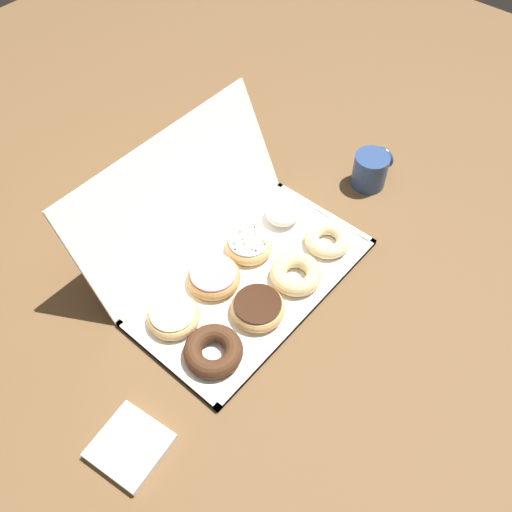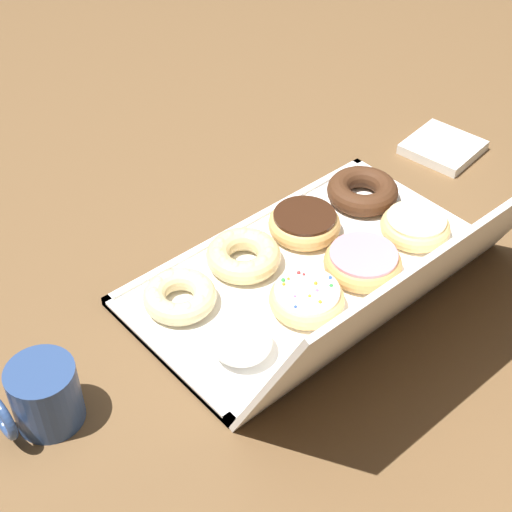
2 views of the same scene
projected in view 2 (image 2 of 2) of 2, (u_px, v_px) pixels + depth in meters
The scene contains 13 objects.
ground_plane at pixel (304, 273), 1.20m from camera, with size 3.00×3.00×0.00m, color brown.
donut_box at pixel (304, 270), 1.20m from camera, with size 0.55×0.30×0.01m.
box_lid_open at pixel (423, 280), 0.99m from camera, with size 0.55×0.30×0.01m, color white.
chocolate_cake_ring_donut_0 at pixel (362, 191), 1.32m from camera, with size 0.12×0.12×0.04m.
chocolate_frosted_donut_1 at pixel (304, 223), 1.25m from camera, with size 0.12×0.12×0.04m.
cruller_donut_2 at pixel (243, 255), 1.19m from camera, with size 0.12×0.12×0.04m.
cruller_donut_3 at pixel (180, 296), 1.13m from camera, with size 0.11×0.11×0.04m.
glazed_ring_donut_4 at pixel (415, 226), 1.25m from camera, with size 0.11×0.11×0.04m.
pink_frosted_donut_5 at pixel (363, 262), 1.18m from camera, with size 0.12×0.12×0.04m.
sprinkle_donut_6 at pixel (307, 298), 1.12m from camera, with size 0.11×0.11×0.04m.
powdered_filled_donut_7 at pixel (241, 341), 1.05m from camera, with size 0.09×0.09×0.05m.
coffee_mug at pixel (43, 395), 0.97m from camera, with size 0.11×0.09×0.09m.
napkin_stack at pixel (443, 147), 1.45m from camera, with size 0.12×0.12×0.02m, color white.
Camera 2 is at (0.64, 0.62, 0.82)m, focal length 54.07 mm.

